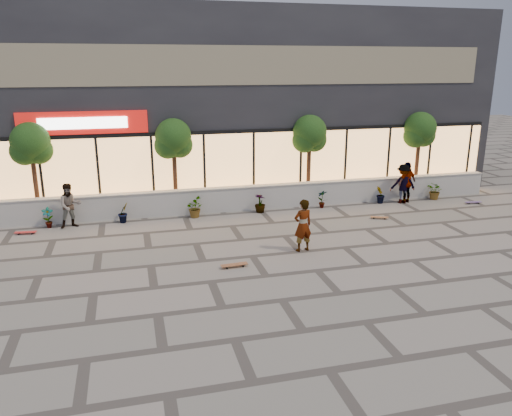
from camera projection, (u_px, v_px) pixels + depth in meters
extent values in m
plane|color=gray|center=(318.00, 271.00, 15.18)|extent=(80.00, 80.00, 0.00)
cube|color=#B9B6B0|center=(259.00, 197.00, 21.56)|extent=(22.00, 0.35, 1.00)
cube|color=#B2AFA8|center=(259.00, 186.00, 21.41)|extent=(22.00, 0.42, 0.04)
cube|color=black|center=(232.00, 100.00, 25.63)|extent=(24.00, 9.00, 8.50)
cube|color=#FFB466|center=(254.00, 166.00, 22.14)|extent=(23.04, 0.05, 3.00)
cube|color=black|center=(254.00, 131.00, 21.68)|extent=(23.04, 0.08, 0.15)
cube|color=red|center=(83.00, 123.00, 19.83)|extent=(5.00, 0.10, 0.90)
cube|color=white|center=(83.00, 123.00, 19.77)|extent=(3.40, 0.06, 0.45)
cube|color=brown|center=(253.00, 65.00, 20.94)|extent=(21.60, 0.05, 1.60)
imported|color=#193511|center=(48.00, 218.00, 19.04)|extent=(0.43, 0.29, 0.81)
imported|color=#193511|center=(123.00, 213.00, 19.71)|extent=(0.57, 0.57, 0.81)
imported|color=#193511|center=(194.00, 208.00, 20.38)|extent=(0.68, 0.77, 0.81)
imported|color=#193511|center=(260.00, 203.00, 21.05)|extent=(0.64, 0.64, 0.81)
imported|color=#193511|center=(322.00, 199.00, 21.72)|extent=(0.46, 0.35, 0.81)
imported|color=#193511|center=(380.00, 195.00, 22.39)|extent=(0.55, 0.57, 0.81)
imported|color=#193511|center=(435.00, 191.00, 23.06)|extent=(0.77, 0.84, 0.81)
cylinder|color=#4E291B|center=(35.00, 180.00, 19.75)|extent=(0.18, 0.18, 3.24)
sphere|color=#193511|center=(30.00, 141.00, 19.32)|extent=(1.50, 1.50, 1.50)
sphere|color=#193511|center=(24.00, 151.00, 19.31)|extent=(1.10, 1.10, 1.10)
sphere|color=#193511|center=(39.00, 150.00, 19.52)|extent=(1.10, 1.10, 1.10)
cylinder|color=#4E291B|center=(175.00, 173.00, 21.06)|extent=(0.18, 0.18, 3.24)
sphere|color=#193511|center=(173.00, 136.00, 20.63)|extent=(1.50, 1.50, 1.50)
sphere|color=#193511|center=(168.00, 146.00, 20.62)|extent=(1.10, 1.10, 1.10)
sphere|color=#193511|center=(180.00, 145.00, 20.84)|extent=(1.10, 1.10, 1.10)
cylinder|color=#4E291B|center=(309.00, 166.00, 22.50)|extent=(0.18, 0.18, 3.24)
sphere|color=#193511|center=(310.00, 132.00, 22.07)|extent=(1.50, 1.50, 1.50)
sphere|color=#193511|center=(305.00, 140.00, 22.06)|extent=(1.10, 1.10, 1.10)
sphere|color=#193511|center=(314.00, 140.00, 22.27)|extent=(1.10, 1.10, 1.10)
cylinder|color=#4E291B|center=(417.00, 160.00, 23.81)|extent=(0.18, 0.18, 3.24)
sphere|color=#193511|center=(420.00, 128.00, 23.38)|extent=(1.50, 1.50, 1.50)
sphere|color=#193511|center=(415.00, 136.00, 23.37)|extent=(1.10, 1.10, 1.10)
sphere|color=#193511|center=(423.00, 135.00, 23.59)|extent=(1.10, 1.10, 1.10)
imported|color=white|center=(303.00, 225.00, 16.56)|extent=(0.72, 0.54, 1.79)
imported|color=#887558|center=(70.00, 206.00, 18.98)|extent=(0.99, 0.86, 1.73)
imported|color=silver|center=(407.00, 182.00, 22.38)|extent=(1.19, 0.83, 1.87)
imported|color=maroon|center=(403.00, 184.00, 22.35)|extent=(1.22, 0.79, 1.78)
cube|color=brown|center=(234.00, 265.00, 15.40)|extent=(0.85, 0.27, 0.02)
cylinder|color=black|center=(242.00, 264.00, 15.57)|extent=(0.06, 0.04, 0.06)
cylinder|color=black|center=(243.00, 266.00, 15.43)|extent=(0.06, 0.04, 0.06)
cylinder|color=black|center=(226.00, 267.00, 15.41)|extent=(0.06, 0.04, 0.06)
cylinder|color=black|center=(227.00, 268.00, 15.27)|extent=(0.06, 0.04, 0.06)
cube|color=red|center=(26.00, 232.00, 18.41)|extent=(0.78, 0.28, 0.02)
cylinder|color=black|center=(33.00, 233.00, 18.52)|extent=(0.06, 0.04, 0.05)
cylinder|color=black|center=(32.00, 234.00, 18.39)|extent=(0.06, 0.04, 0.05)
cylinder|color=black|center=(20.00, 233.00, 18.46)|extent=(0.06, 0.04, 0.05)
cylinder|color=black|center=(18.00, 234.00, 18.33)|extent=(0.06, 0.04, 0.05)
cube|color=brown|center=(379.00, 217.00, 20.23)|extent=(0.72, 0.44, 0.02)
cylinder|color=black|center=(385.00, 218.00, 20.28)|extent=(0.06, 0.04, 0.05)
cylinder|color=black|center=(385.00, 219.00, 20.16)|extent=(0.06, 0.04, 0.05)
cylinder|color=black|center=(374.00, 218.00, 20.34)|extent=(0.06, 0.04, 0.05)
cylinder|color=black|center=(374.00, 219.00, 20.22)|extent=(0.06, 0.04, 0.05)
cube|color=#554177|center=(473.00, 202.00, 22.43)|extent=(0.79, 0.26, 0.02)
cylinder|color=black|center=(477.00, 202.00, 22.55)|extent=(0.06, 0.03, 0.06)
cylinder|color=black|center=(479.00, 203.00, 22.42)|extent=(0.06, 0.03, 0.06)
cylinder|color=black|center=(467.00, 203.00, 22.47)|extent=(0.06, 0.03, 0.06)
cylinder|color=black|center=(469.00, 204.00, 22.34)|extent=(0.06, 0.03, 0.06)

